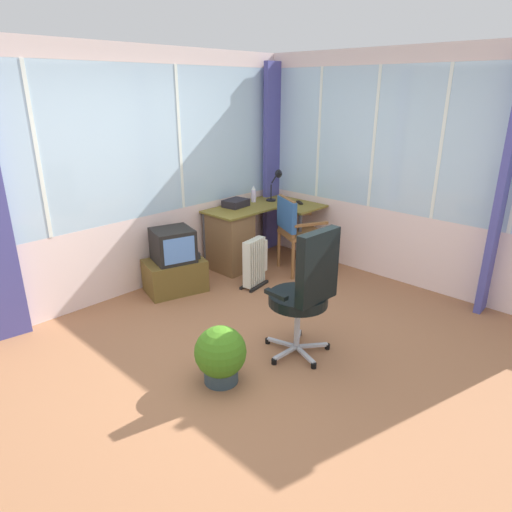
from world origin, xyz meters
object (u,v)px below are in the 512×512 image
object	(u,v)px
desk	(235,237)
desk_lamp	(278,180)
tv_remote	(300,203)
space_heater	(255,262)
wooden_armchair	(294,225)
tv_on_stand	(175,264)
potted_plant	(221,354)
spray_bottle	(254,194)
office_chair	(307,287)
paper_tray	(236,203)

from	to	relation	value
desk	desk_lamp	size ratio (longest dim) A/B	3.22
tv_remote	space_heater	xyz separation A→B (m)	(-1.06, -0.22, -0.47)
wooden_armchair	tv_on_stand	distance (m)	1.50
space_heater	desk_lamp	bearing A→B (deg)	28.71
potted_plant	spray_bottle	bearing A→B (deg)	38.98
office_chair	spray_bottle	bearing A→B (deg)	54.01
space_heater	potted_plant	bearing A→B (deg)	-144.49
tv_on_stand	spray_bottle	bearing A→B (deg)	6.53
desk	tv_on_stand	world-z (taller)	desk
tv_on_stand	tv_remote	bearing A→B (deg)	-10.56
tv_remote	paper_tray	distance (m)	0.84
paper_tray	space_heater	distance (m)	0.95
wooden_armchair	tv_on_stand	bearing A→B (deg)	156.26
desk_lamp	potted_plant	world-z (taller)	desk_lamp
space_heater	office_chair	bearing A→B (deg)	-120.24
wooden_armchair	spray_bottle	bearing A→B (deg)	83.52
tv_remote	tv_on_stand	distance (m)	1.87
spray_bottle	office_chair	world-z (taller)	office_chair
paper_tray	office_chair	bearing A→B (deg)	-119.45
tv_on_stand	space_heater	bearing A→B (deg)	-37.40
wooden_armchair	space_heater	size ratio (longest dim) A/B	1.66
spray_bottle	office_chair	size ratio (longest dim) A/B	0.19
space_heater	wooden_armchair	bearing A→B (deg)	-3.60
tv_on_stand	desk	bearing A→B (deg)	0.99
desk_lamp	desk	bearing A→B (deg)	177.82
tv_on_stand	office_chair	bearing A→B (deg)	-91.31
office_chair	wooden_armchair	bearing A→B (deg)	42.54
desk	paper_tray	distance (m)	0.44
paper_tray	tv_on_stand	world-z (taller)	paper_tray
spray_bottle	wooden_armchair	distance (m)	0.80
paper_tray	potted_plant	bearing A→B (deg)	-136.55
wooden_armchair	desk	bearing A→B (deg)	123.85
spray_bottle	paper_tray	bearing A→B (deg)	-177.79
paper_tray	desk_lamp	bearing A→B (deg)	-15.00
spray_bottle	paper_tray	world-z (taller)	spray_bottle
desk_lamp	spray_bottle	bearing A→B (deg)	147.39
office_chair	potted_plant	xyz separation A→B (m)	(-0.74, 0.24, -0.40)
wooden_armchair	office_chair	bearing A→B (deg)	-137.46
tv_remote	wooden_armchair	distance (m)	0.53
potted_plant	tv_remote	bearing A→B (deg)	26.81
desk	office_chair	distance (m)	2.14
potted_plant	space_heater	bearing A→B (deg)	35.51
wooden_armchair	office_chair	size ratio (longest dim) A/B	0.83
potted_plant	office_chair	bearing A→B (deg)	-18.33
desk	space_heater	size ratio (longest dim) A/B	2.36
office_chair	potted_plant	distance (m)	0.88
desk	tv_on_stand	xyz separation A→B (m)	(-0.94, -0.02, -0.09)
desk	paper_tray	size ratio (longest dim) A/B	4.48
spray_bottle	space_heater	distance (m)	1.16
desk	tv_remote	xyz separation A→B (m)	(0.84, -0.35, 0.35)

